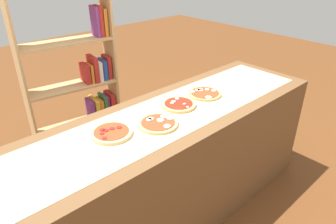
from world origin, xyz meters
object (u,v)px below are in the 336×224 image
Objects in this scene: pizza_mushroom_2 at (179,104)px; pizza_mozzarella_3 at (205,93)px; bookshelf at (85,92)px; pizza_mozzarella_1 at (158,123)px; pizza_pepperoni_0 at (111,133)px.

pizza_mushroom_2 is 0.28m from pizza_mozzarella_3.
pizza_mozzarella_1 is at bearing -95.37° from bookshelf.
pizza_pepperoni_0 is at bearing -110.05° from bookshelf.
pizza_mozzarella_3 is at bearing 0.44° from pizza_mushroom_2.
pizza_pepperoni_0 is 0.99× the size of pizza_mozzarella_3.
pizza_mozzarella_1 is 0.16× the size of bookshelf.
pizza_mushroom_2 is 1.10m from bookshelf.
bookshelf reaches higher than pizza_mozzarella_1.
pizza_pepperoni_0 is at bearing -179.98° from pizza_mushroom_2.
pizza_pepperoni_0 reaches higher than pizza_mozzarella_3.
pizza_mushroom_2 is at bearing 0.02° from pizza_pepperoni_0.
pizza_mushroom_2 is 0.97× the size of pizza_mozzarella_3.
pizza_mozzarella_1 is 0.57m from pizza_mozzarella_3.
pizza_mozzarella_3 is at bearing 0.16° from pizza_pepperoni_0.
pizza_pepperoni_0 is 0.84m from pizza_mozzarella_3.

